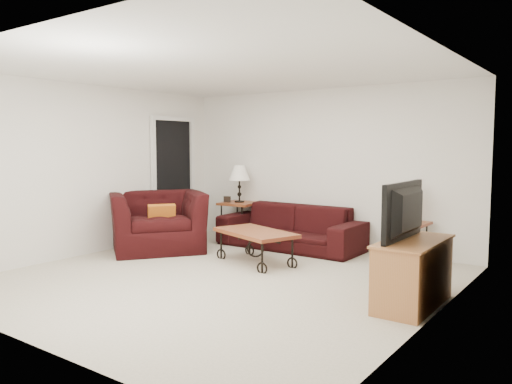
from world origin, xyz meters
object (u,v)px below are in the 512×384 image
tv_stand (413,273)px  lamp_left (239,184)px  coffee_table (255,247)px  television (413,211)px  backpack (398,253)px  side_table_right (408,242)px  sofa (290,227)px  side_table_left (239,220)px  armchair (157,221)px  lamp_right (409,202)px

tv_stand → lamp_left: bearing=152.5°
coffee_table → tv_stand: 2.44m
television → coffee_table: bearing=-103.9°
lamp_left → backpack: bearing=-11.6°
side_table_right → coffee_table: (-1.66, -1.32, -0.05)m
coffee_table → sofa: bearing=97.9°
side_table_left → television: 4.16m
armchair → lamp_right: bearing=-30.0°
side_table_right → lamp_right: 0.55m
side_table_right → tv_stand: tv_stand is taller
sofa → side_table_right: size_ratio=4.15×
side_table_left → side_table_right: (2.96, 0.00, -0.04)m
side_table_left → tv_stand: bearing=-27.5°
lamp_right → coffee_table: 2.21m
armchair → sofa: bearing=-13.9°
television → backpack: 1.58m
tv_stand → backpack: (-0.62, 1.28, -0.10)m
lamp_right → sofa: bearing=-174.4°
armchair → side_table_right: bearing=-30.0°
side_table_right → sofa: bearing=-174.4°
side_table_left → lamp_left: 0.64m
side_table_left → side_table_right: size_ratio=1.15×
television → sofa: bearing=-124.5°
armchair → tv_stand: bearing=-59.4°
sofa → tv_stand: same height
side_table_left → side_table_right: 2.96m
lamp_right → television: bearing=-70.2°
side_table_right → lamp_left: (-2.96, 0.00, 0.68)m
sofa → side_table_right: sofa is taller
tv_stand → armchair: bearing=174.3°
armchair → tv_stand: 4.13m
lamp_left → coffee_table: bearing=-45.6°
coffee_table → television: bearing=-13.9°
lamp_left → armchair: (-0.44, -1.50, -0.51)m
armchair → backpack: size_ratio=2.89×
coffee_table → armchair: size_ratio=0.86×
lamp_right → lamp_left: bearing=180.0°
lamp_left → tv_stand: (3.66, -1.90, -0.62)m
television → tv_stand: bearing=90.0°
tv_stand → television: size_ratio=1.12×
lamp_left → television: lamp_left is taller
lamp_left → armchair: size_ratio=0.46×
sofa → lamp_left: 1.31m
lamp_left → backpack: 3.19m
lamp_left → armchair: lamp_left is taller
armchair → backpack: (3.49, 0.87, -0.21)m
side_table_right → coffee_table: bearing=-141.5°
sofa → coffee_table: bearing=-82.1°
sofa → backpack: bearing=-13.2°
coffee_table → armchair: 1.76m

